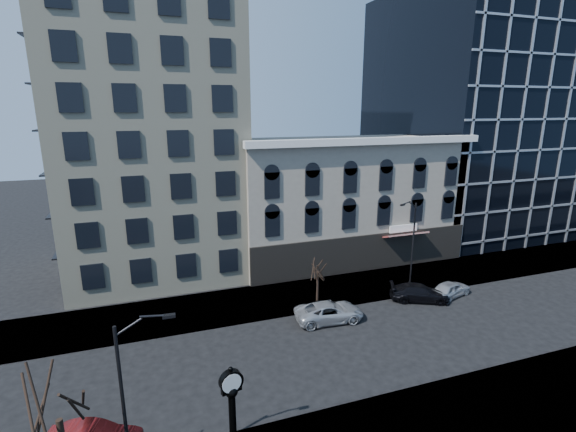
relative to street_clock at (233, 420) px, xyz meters
name	(u,v)px	position (x,y,z in m)	size (l,w,h in m)	color
ground	(279,360)	(4.19, 6.69, -2.24)	(160.00, 160.00, 0.00)	black
sidewalk_far	(248,303)	(4.19, 14.69, -2.18)	(160.00, 6.00, 0.12)	gray
cream_tower	(143,56)	(-1.92, 25.58, 17.08)	(15.90, 15.40, 42.50)	beige
victorian_row	(342,199)	(16.19, 22.59, 3.76)	(22.60, 11.19, 12.50)	gray
glass_office	(473,116)	(36.19, 27.60, 11.76)	(20.00, 20.15, 28.00)	black
street_clock	(233,420)	(0.00, 0.00, 0.00)	(1.06, 1.06, 4.69)	black
street_lamp_near	(135,360)	(-3.58, -0.13, 3.74)	(2.01, 0.34, 7.77)	black
street_lamp_far	(411,222)	(17.64, 12.97, 3.75)	(1.92, 0.92, 7.77)	black
bare_tree_near	(55,397)	(-6.20, -0.59, 3.18)	(4.08, 4.08, 7.01)	black
bare_tree_far	(318,265)	(9.54, 13.21, 0.93)	(2.36, 2.36, 4.05)	black
car_far_a	(329,312)	(9.16, 10.12, -1.54)	(2.31, 5.00, 1.39)	#A5A8AD
car_far_b	(420,293)	(17.38, 10.74, -1.56)	(1.89, 4.66, 1.35)	black
car_far_c	(450,289)	(20.23, 10.55, -1.59)	(1.54, 3.82, 1.30)	#A5A8AD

